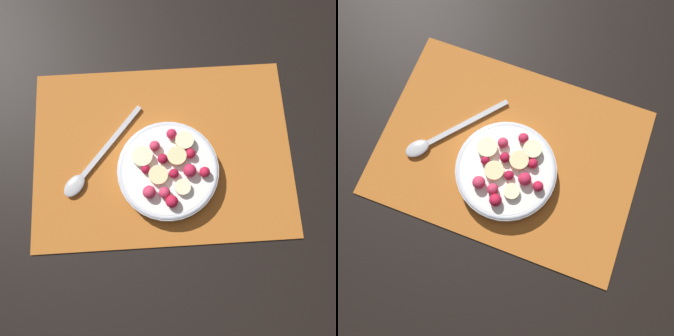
{
  "view_description": "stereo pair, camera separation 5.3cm",
  "coord_description": "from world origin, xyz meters",
  "views": [
    {
      "loc": [
        0.0,
        0.17,
        0.56
      ],
      "look_at": [
        -0.01,
        0.04,
        0.04
      ],
      "focal_mm": 35.0,
      "sensor_mm": 36.0,
      "label": 1
    },
    {
      "loc": [
        -0.05,
        0.16,
        0.56
      ],
      "look_at": [
        -0.01,
        0.04,
        0.04
      ],
      "focal_mm": 35.0,
      "sensor_mm": 36.0,
      "label": 2
    }
  ],
  "objects": [
    {
      "name": "spoon",
      "position": [
        0.13,
        0.02,
        0.01
      ],
      "size": [
        0.14,
        0.17,
        0.01
      ],
      "rotation": [
        0.0,
        0.0,
        7.16
      ],
      "color": "#B2B2B7",
      "rests_on": "placemat"
    },
    {
      "name": "placemat",
      "position": [
        0.0,
        0.0,
        0.0
      ],
      "size": [
        0.45,
        0.33,
        0.01
      ],
      "color": "#B26023",
      "rests_on": "ground_plane"
    },
    {
      "name": "ground_plane",
      "position": [
        0.0,
        0.0,
        0.0
      ],
      "size": [
        3.0,
        3.0,
        0.0
      ],
      "primitive_type": "plane",
      "color": "black"
    },
    {
      "name": "fruit_bowl",
      "position": [
        -0.01,
        0.04,
        0.02
      ],
      "size": [
        0.17,
        0.17,
        0.05
      ],
      "color": "silver",
      "rests_on": "placemat"
    }
  ]
}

